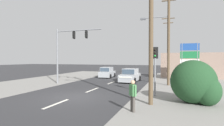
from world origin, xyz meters
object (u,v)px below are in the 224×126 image
utility_pole_midground_right (167,34)px  pedestrian_at_kerb (133,94)px  utility_pole_foreground_right (149,10)px  traffic_signal_mast (68,46)px  shopping_plaza_sign (190,57)px  sedan_kerbside_parked (130,76)px  utility_pole_background_right (168,45)px  pedestal_signal_right_kerb (155,63)px  hatchback_receding_far (107,73)px

utility_pole_midground_right → pedestrian_at_kerb: utility_pole_midground_right is taller
utility_pole_foreground_right → traffic_signal_mast: utility_pole_foreground_right is taller
utility_pole_foreground_right → traffic_signal_mast: 11.06m
shopping_plaza_sign → sedan_kerbside_parked: size_ratio=1.07×
traffic_signal_mast → utility_pole_background_right: bearing=46.4°
utility_pole_midground_right → utility_pole_background_right: (-0.08, 8.02, -0.47)m
pedestal_signal_right_kerb → sedan_kerbside_parked: 8.51m
utility_pole_foreground_right → sedan_kerbside_parked: (-3.42, 10.07, -4.86)m
utility_pole_midground_right → shopping_plaza_sign: utility_pole_midground_right is taller
hatchback_receding_far → shopping_plaza_sign: bearing=-7.8°
utility_pole_foreground_right → pedestrian_at_kerb: utility_pole_foreground_right is taller
utility_pole_background_right → pedestrian_at_kerb: bearing=-94.1°
utility_pole_foreground_right → utility_pole_background_right: 16.39m
utility_pole_background_right → hatchback_receding_far: 9.77m
sedan_kerbside_parked → hatchback_receding_far: 5.72m
pedestrian_at_kerb → utility_pole_foreground_right: bearing=72.1°
utility_pole_midground_right → utility_pole_background_right: 8.03m
utility_pole_midground_right → hatchback_receding_far: size_ratio=2.62×
utility_pole_foreground_right → sedan_kerbside_parked: utility_pole_foreground_right is taller
utility_pole_midground_right → pedestrian_at_kerb: 11.06m
utility_pole_midground_right → utility_pole_background_right: bearing=90.6°
utility_pole_midground_right → pedestal_signal_right_kerb: size_ratio=2.74×
utility_pole_foreground_right → hatchback_receding_far: (-7.77, 13.78, -4.86)m
pedestal_signal_right_kerb → sedan_kerbside_parked: size_ratio=0.83×
pedestal_signal_right_kerb → hatchback_receding_far: (-7.90, 11.25, -1.71)m
shopping_plaza_sign → hatchback_receding_far: (-11.05, 1.52, -2.28)m
sedan_kerbside_parked → hatchback_receding_far: size_ratio=1.16×
traffic_signal_mast → pedestal_signal_right_kerb: traffic_signal_mast is taller
utility_pole_foreground_right → pedestrian_at_kerb: bearing=-107.9°
shopping_plaza_sign → hatchback_receding_far: 11.38m
utility_pole_foreground_right → traffic_signal_mast: bearing=148.1°
hatchback_receding_far → traffic_signal_mast: bearing=-100.9°
utility_pole_background_right → sedan_kerbside_parked: utility_pole_background_right is taller
pedestal_signal_right_kerb → pedestrian_at_kerb: pedestal_signal_right_kerb is taller
utility_pole_foreground_right → utility_pole_midground_right: bearing=84.4°
traffic_signal_mast → pedestal_signal_right_kerb: 10.14m
traffic_signal_mast → pedestrian_at_kerb: 12.00m
pedestal_signal_right_kerb → hatchback_receding_far: 13.86m
traffic_signal_mast → pedestrian_at_kerb: size_ratio=3.68×
utility_pole_background_right → pedestal_signal_right_kerb: 14.04m
shopping_plaza_sign → sedan_kerbside_parked: (-6.70, -2.20, -2.28)m
shopping_plaza_sign → sedan_kerbside_parked: bearing=-161.8°
traffic_signal_mast → hatchback_receding_far: traffic_signal_mast is taller
utility_pole_midground_right → traffic_signal_mast: utility_pole_midground_right is taller
shopping_plaza_sign → pedestrian_at_kerb: shopping_plaza_sign is taller
traffic_signal_mast → sedan_kerbside_parked: size_ratio=1.40×
utility_pole_background_right → hatchback_receding_far: (-8.51, -2.57, -4.06)m
utility_pole_midground_right → utility_pole_background_right: size_ratio=1.08×
pedestal_signal_right_kerb → shopping_plaza_sign: (3.15, 9.74, 0.57)m
utility_pole_midground_right → sedan_kerbside_parked: 6.44m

